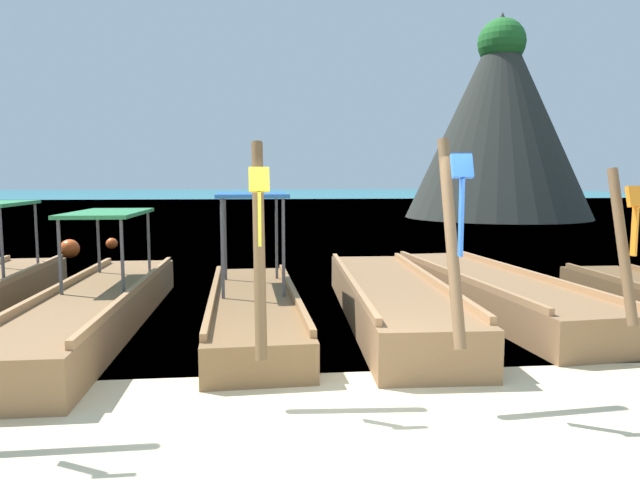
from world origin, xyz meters
name	(u,v)px	position (x,y,z in m)	size (l,w,h in m)	color
ground	(362,445)	(0.00, 0.00, 0.00)	(120.00, 120.00, 0.00)	beige
sea_water	(273,198)	(0.00, 61.80, 0.00)	(120.00, 120.00, 0.00)	#147A89
longtail_boat_pink_ribbon	(97,306)	(-3.37, 4.09, 0.34)	(1.32, 7.11, 2.64)	olive
longtail_boat_yellow_ribbon	(254,306)	(-1.01, 4.00, 0.32)	(1.55, 5.84, 2.66)	brown
longtail_boat_blue_ribbon	(390,300)	(1.17, 4.18, 0.32)	(1.57, 6.65, 2.69)	olive
longtail_boat_orange_ribbon	(491,291)	(3.11, 4.83, 0.30)	(1.96, 6.56, 2.40)	olive
karst_rock	(502,119)	(12.96, 27.55, 5.73)	(10.94, 10.65, 11.76)	#2D302B
mooring_buoy_near	(70,249)	(-6.41, 11.95, 0.28)	(0.55, 0.55, 0.55)	#EA5119
mooring_buoy_far	(112,244)	(-5.79, 14.02, 0.19)	(0.37, 0.37, 0.37)	#EA5119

